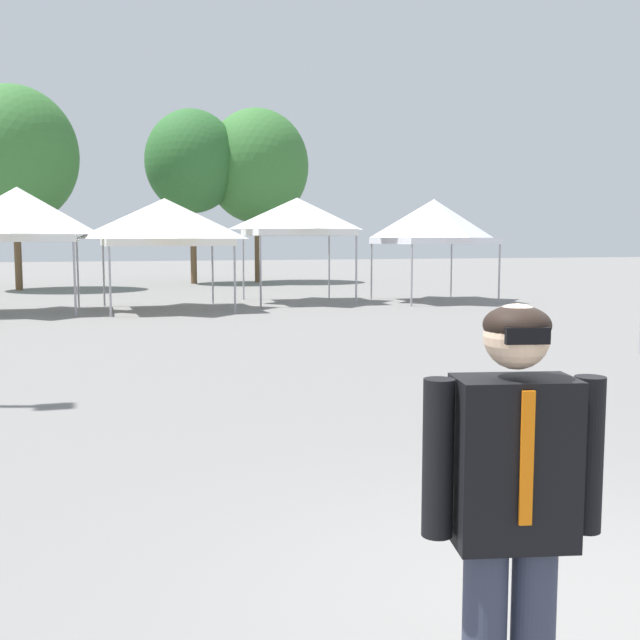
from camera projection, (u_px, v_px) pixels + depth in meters
name	position (u px, v px, depth m)	size (l,w,h in m)	color
ground_plane	(596.00, 621.00, 3.99)	(140.00, 140.00, 0.00)	slate
canopy_tent_right_of_center	(18.00, 214.00, 20.49)	(3.13, 3.13, 3.42)	#9E9EA3
canopy_tent_behind_right	(165.00, 222.00, 21.46)	(3.51, 3.51, 3.16)	#9E9EA3
canopy_tent_center	(297.00, 217.00, 24.04)	(3.23, 3.23, 3.32)	#9E9EA3
canopy_tent_left_of_center	(434.00, 222.00, 24.51)	(3.31, 3.31, 3.30)	#9E9EA3
person_foreground	(512.00, 513.00, 2.69)	(0.64, 0.33, 1.78)	#33384C
tree_behind_tents_left	(192.00, 162.00, 34.06)	(4.20, 4.20, 7.82)	brown
tree_behind_tents_right	(14.00, 156.00, 29.64)	(4.94, 4.94, 8.00)	brown
tree_behind_tents_center	(257.00, 166.00, 35.15)	(4.80, 4.80, 8.04)	brown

